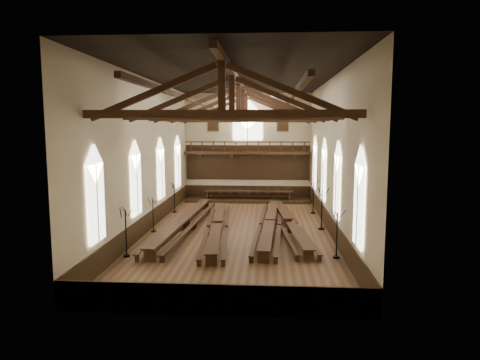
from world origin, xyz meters
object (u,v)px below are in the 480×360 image
object	(u,v)px
candelabrum_left_near	(126,242)
candelabrum_right_near	(337,244)
refectory_row_a	(184,221)
refectory_row_c	(270,223)
high_table	(248,192)
refectory_row_d	(289,223)
dais	(248,200)
candelabrum_left_mid	(153,222)
candelabrum_right_mid	(322,217)
refectory_row_b	(217,225)
candelabrum_right_far	(313,203)
candelabrum_left_far	(174,203)

from	to	relation	value
candelabrum_left_near	candelabrum_right_near	size ratio (longest dim) A/B	1.04
refectory_row_a	refectory_row_c	bearing A→B (deg)	-0.67
high_table	candelabrum_left_near	distance (m)	18.46
refectory_row_d	dais	xyz separation A→B (m)	(-3.24, 11.14, -0.41)
refectory_row_a	candelabrum_left_mid	world-z (taller)	candelabrum_left_mid
candelabrum_left_near	candelabrum_right_mid	world-z (taller)	candelabrum_right_mid
refectory_row_b	candelabrum_left_near	bearing A→B (deg)	-127.58
candelabrum_left_mid	candelabrum_right_mid	bearing A→B (deg)	7.22
refectory_row_b	candelabrum_right_far	xyz separation A→B (m)	(6.91, 6.69, 0.29)
candelabrum_left_near	refectory_row_c	bearing A→B (deg)	39.02
candelabrum_right_far	refectory_row_c	bearing A→B (deg)	-120.20
refectory_row_d	candelabrum_left_near	size ratio (longest dim) A/B	5.18
refectory_row_b	refectory_row_d	size ratio (longest dim) A/B	1.02
dais	candelabrum_left_mid	world-z (taller)	candelabrum_left_mid
refectory_row_a	candelabrum_right_mid	distance (m)	9.23
refectory_row_b	candelabrum_right_near	distance (m)	8.52
refectory_row_a	refectory_row_b	distance (m)	2.44
refectory_row_b	high_table	world-z (taller)	high_table
candelabrum_left_near	candelabrum_left_far	world-z (taller)	candelabrum_left_near
refectory_row_c	refectory_row_d	bearing A→B (deg)	10.01
candelabrum_right_near	refectory_row_a	bearing A→B (deg)	147.85
candelabrum_right_near	candelabrum_right_mid	world-z (taller)	candelabrum_right_mid
refectory_row_b	candelabrum_left_far	bearing A→B (deg)	123.36
candelabrum_left_far	candelabrum_right_far	world-z (taller)	candelabrum_right_far
candelabrum_left_mid	candelabrum_right_near	size ratio (longest dim) A/B	0.89
candelabrum_left_mid	candelabrum_right_far	xyz separation A→B (m)	(11.10, 6.75, 0.11)
high_table	candelabrum_right_near	distance (m)	17.93
refectory_row_b	high_table	bearing A→B (deg)	82.96
refectory_row_c	dais	xyz separation A→B (m)	(-1.96, 11.37, -0.45)
refectory_row_c	candelabrum_right_near	world-z (taller)	candelabrum_right_near
candelabrum_left_mid	candelabrum_right_mid	world-z (taller)	candelabrum_right_mid
refectory_row_a	refectory_row_b	world-z (taller)	refectory_row_a
candelabrum_left_far	candelabrum_right_mid	size ratio (longest dim) A/B	0.85
refectory_row_a	refectory_row_c	distance (m)	5.75
refectory_row_b	candelabrum_left_far	distance (m)	7.62
high_table	candelabrum_left_far	world-z (taller)	candelabrum_left_far
refectory_row_c	candelabrum_left_near	world-z (taller)	candelabrum_left_near
candelabrum_left_near	candelabrum_right_near	xyz separation A→B (m)	(11.10, 0.47, -0.03)
high_table	candelabrum_left_far	size ratio (longest dim) A/B	3.39
high_table	candelabrum_right_far	xyz separation A→B (m)	(5.41, -5.43, -0.03)
candelabrum_left_mid	candelabrum_right_near	xyz separation A→B (m)	(11.10, -4.90, 0.09)
refectory_row_c	dais	world-z (taller)	refectory_row_c
refectory_row_d	candelabrum_left_near	xyz separation A→B (m)	(-8.93, -6.42, 0.31)
refectory_row_c	high_table	size ratio (longest dim) A/B	1.76
refectory_row_d	high_table	bearing A→B (deg)	106.22
refectory_row_d	candelabrum_left_near	world-z (taller)	candelabrum_left_near
refectory_row_a	dais	xyz separation A→B (m)	(3.80, 11.30, -0.49)
candelabrum_left_far	refectory_row_a	bearing A→B (deg)	-71.18
dais	candelabrum_left_far	size ratio (longest dim) A/B	4.71
high_table	candelabrum_left_near	world-z (taller)	candelabrum_left_near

